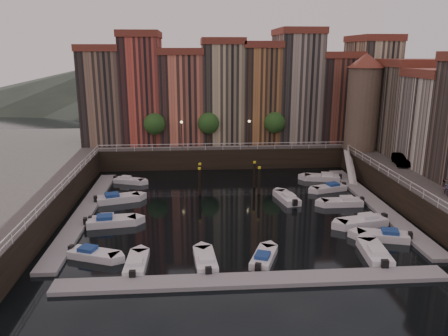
{
  "coord_description": "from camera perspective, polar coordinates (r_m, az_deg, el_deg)",
  "views": [
    {
      "loc": [
        -4.42,
        -46.52,
        16.89
      ],
      "look_at": [
        -0.72,
        4.0,
        3.43
      ],
      "focal_mm": 35.0,
      "sensor_mm": 36.0,
      "label": 1
    }
  ],
  "objects": [
    {
      "name": "ground",
      "position": [
        49.69,
        1.17,
        -4.99
      ],
      "size": [
        200.0,
        200.0,
        0.0
      ],
      "primitive_type": "plane",
      "color": "black",
      "rests_on": "ground"
    },
    {
      "name": "quay_far",
      "position": [
        74.26,
        -0.69,
        2.92
      ],
      "size": [
        80.0,
        20.0,
        3.0
      ],
      "primitive_type": "cube",
      "color": "black",
      "rests_on": "ground"
    },
    {
      "name": "boat_near_2",
      "position": [
        37.2,
        5.2,
        -11.6
      ],
      "size": [
        3.01,
        4.48,
        1.01
      ],
      "rotation": [
        0.0,
        0.0,
        1.2
      ],
      "color": "silver",
      "rests_on": "ground"
    },
    {
      "name": "promenade_trees",
      "position": [
        65.6,
        -1.45,
        5.84
      ],
      "size": [
        21.2,
        3.2,
        5.2
      ],
      "color": "black",
      "rests_on": "quay_far"
    },
    {
      "name": "boat_right_0",
      "position": [
        43.66,
        20.18,
        -8.31
      ],
      "size": [
        4.97,
        2.95,
        1.11
      ],
      "rotation": [
        0.0,
        0.0,
        2.86
      ],
      "color": "silver",
      "rests_on": "ground"
    },
    {
      "name": "car_b",
      "position": [
        59.49,
        22.12,
        0.97
      ],
      "size": [
        2.37,
        4.53,
        1.42
      ],
      "primitive_type": "imported",
      "rotation": [
        0.0,
        0.0,
        -0.21
      ],
      "color": "gray",
      "rests_on": "quay_right"
    },
    {
      "name": "dock_near",
      "position": [
        34.21,
        3.89,
        -14.4
      ],
      "size": [
        30.0,
        2.0,
        0.35
      ],
      "primitive_type": "cube",
      "color": "gray",
      "rests_on": "ground"
    },
    {
      "name": "boat_right_3",
      "position": [
        56.54,
        13.63,
        -2.55
      ],
      "size": [
        4.69,
        2.81,
        1.05
      ],
      "rotation": [
        0.0,
        0.0,
        3.43
      ],
      "color": "silver",
      "rests_on": "ground"
    },
    {
      "name": "boat_near_3",
      "position": [
        39.79,
        19.13,
        -10.48
      ],
      "size": [
        2.32,
        5.24,
        1.18
      ],
      "rotation": [
        0.0,
        0.0,
        1.48
      ],
      "color": "silver",
      "rests_on": "ground"
    },
    {
      "name": "boat_left_3",
      "position": [
        52.43,
        -13.81,
        -3.89
      ],
      "size": [
        5.28,
        3.2,
        1.18
      ],
      "rotation": [
        0.0,
        0.0,
        0.3
      ],
      "color": "silver",
      "rests_on": "ground"
    },
    {
      "name": "mountains",
      "position": [
        156.89,
        -1.99,
        11.6
      ],
      "size": [
        145.0,
        100.0,
        18.0
      ],
      "color": "#2D382D",
      "rests_on": "ground"
    },
    {
      "name": "boat_left_2",
      "position": [
        46.24,
        -14.46,
        -6.57
      ],
      "size": [
        4.59,
        2.02,
        1.04
      ],
      "rotation": [
        0.0,
        0.0,
        0.09
      ],
      "color": "silver",
      "rests_on": "ground"
    },
    {
      "name": "boat_right_1",
      "position": [
        46.33,
        17.7,
        -6.69
      ],
      "size": [
        5.41,
        2.9,
        1.21
      ],
      "rotation": [
        0.0,
        0.0,
        3.35
      ],
      "color": "silver",
      "rests_on": "ground"
    },
    {
      "name": "far_terrace",
      "position": [
        70.69,
        2.13,
        10.06
      ],
      "size": [
        48.7,
        10.3,
        17.5
      ],
      "color": "#7C624F",
      "rests_on": "quay_far"
    },
    {
      "name": "boat_near_1",
      "position": [
        36.59,
        -2.45,
        -11.99
      ],
      "size": [
        2.02,
        4.7,
        1.06
      ],
      "rotation": [
        0.0,
        0.0,
        1.65
      ],
      "color": "silver",
      "rests_on": "ground"
    },
    {
      "name": "dock_right",
      "position": [
        52.69,
        19.15,
        -4.47
      ],
      "size": [
        2.0,
        28.0,
        0.35
      ],
      "primitive_type": "cube",
      "color": "gray",
      "rests_on": "ground"
    },
    {
      "name": "boat_left_0",
      "position": [
        39.23,
        -16.76,
        -10.73
      ],
      "size": [
        4.62,
        3.1,
        1.05
      ],
      "rotation": [
        0.0,
        0.0,
        -0.37
      ],
      "color": "silver",
      "rests_on": "ground"
    },
    {
      "name": "dock_left",
      "position": [
        49.9,
        -17.67,
        -5.42
      ],
      "size": [
        2.0,
        28.0,
        0.35
      ],
      "primitive_type": "cube",
      "color": "gray",
      "rests_on": "ground"
    },
    {
      "name": "gangway",
      "position": [
        62.3,
        16.15,
        0.38
      ],
      "size": [
        2.78,
        8.32,
        3.73
      ],
      "color": "white",
      "rests_on": "ground"
    },
    {
      "name": "street_lamps",
      "position": [
        64.75,
        -1.11,
        5.11
      ],
      "size": [
        10.36,
        0.36,
        4.18
      ],
      "color": "black",
      "rests_on": "quay_far"
    },
    {
      "name": "boat_left_4",
      "position": [
        59.61,
        -12.37,
        -1.6
      ],
      "size": [
        4.3,
        2.75,
        0.97
      ],
      "rotation": [
        0.0,
        0.0,
        -0.34
      ],
      "color": "silver",
      "rests_on": "ground"
    },
    {
      "name": "boat_extra_394",
      "position": [
        51.73,
        8.23,
        -3.89
      ],
      "size": [
        2.58,
        4.98,
        1.12
      ],
      "rotation": [
        0.0,
        0.0,
        1.76
      ],
      "color": "silver",
      "rests_on": "ground"
    },
    {
      "name": "boat_near_0",
      "position": [
        36.76,
        -11.36,
        -12.17
      ],
      "size": [
        1.73,
        4.52,
        1.04
      ],
      "rotation": [
        0.0,
        0.0,
        1.55
      ],
      "color": "silver",
      "rests_on": "ground"
    },
    {
      "name": "railings",
      "position": [
        53.23,
        0.7,
        0.64
      ],
      "size": [
        36.08,
        34.04,
        0.52
      ],
      "color": "white",
      "rests_on": "ground"
    },
    {
      "name": "boat_left_1",
      "position": [
        45.73,
        -14.63,
        -6.76
      ],
      "size": [
        5.25,
        2.54,
        1.18
      ],
      "rotation": [
        0.0,
        0.0,
        0.15
      ],
      "color": "silver",
      "rests_on": "ground"
    },
    {
      "name": "boat_right_4",
      "position": [
        60.93,
        12.8,
        -1.21
      ],
      "size": [
        5.07,
        2.85,
        1.14
      ],
      "rotation": [
        0.0,
        0.0,
        2.9
      ],
      "color": "silver",
      "rests_on": "ground"
    },
    {
      "name": "car_a",
      "position": [
        59.87,
        22.11,
        1.0
      ],
      "size": [
        2.16,
        4.04,
        1.31
      ],
      "primitive_type": "imported",
      "rotation": [
        0.0,
        0.0,
        -0.17
      ],
      "color": "gray",
      "rests_on": "quay_right"
    },
    {
      "name": "corner_tower",
      "position": [
        66.06,
        17.72,
        8.37
      ],
      "size": [
        5.2,
        5.2,
        13.8
      ],
      "color": "#6B5B4C",
      "rests_on": "quay_right"
    },
    {
      "name": "mooring_pilings",
      "position": [
        54.32,
        0.58,
        -1.41
      ],
      "size": [
        7.64,
        3.09,
        3.78
      ],
      "color": "black",
      "rests_on": "ground"
    },
    {
      "name": "boat_right_2",
      "position": [
        51.62,
        15.26,
        -4.32
      ],
      "size": [
        4.79,
        1.75,
        1.1
      ],
      "rotation": [
        0.0,
        0.0,
        3.14
      ],
      "color": "silver",
      "rests_on": "ground"
    }
  ]
}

